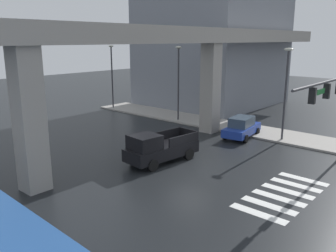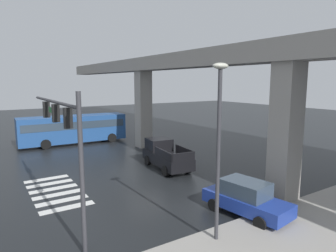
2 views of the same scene
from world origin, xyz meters
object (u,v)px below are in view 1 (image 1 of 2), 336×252
at_px(street_lamp_mid_block, 178,75).
at_px(street_lamp_far_north, 112,69).
at_px(traffic_signal_mast, 332,98).
at_px(pickup_truck, 159,148).
at_px(street_lamp_near_corner, 286,84).
at_px(sedan_blue, 242,127).

relative_size(street_lamp_mid_block, street_lamp_far_north, 1.00).
xyz_separation_m(traffic_signal_mast, street_lamp_mid_block, (4.73, 15.48, 0.00)).
distance_m(pickup_truck, traffic_signal_mast, 10.86).
height_order(street_lamp_near_corner, street_lamp_mid_block, same).
height_order(sedan_blue, traffic_signal_mast, traffic_signal_mast).
height_order(sedan_blue, street_lamp_mid_block, street_lamp_mid_block).
xyz_separation_m(pickup_truck, street_lamp_far_north, (10.16, 16.63, 3.57)).
relative_size(traffic_signal_mast, street_lamp_near_corner, 1.20).
relative_size(pickup_truck, traffic_signal_mast, 0.61).
relative_size(sedan_blue, street_lamp_near_corner, 0.62).
xyz_separation_m(pickup_truck, traffic_signal_mast, (5.43, -8.70, 3.57)).
height_order(pickup_truck, street_lamp_mid_block, street_lamp_mid_block).
height_order(sedan_blue, street_lamp_near_corner, street_lamp_near_corner).
bearing_deg(sedan_blue, street_lamp_far_north, 86.22).
bearing_deg(sedan_blue, pickup_truck, 174.01).
xyz_separation_m(street_lamp_near_corner, street_lamp_far_north, (0.00, 20.53, 0.00)).
bearing_deg(pickup_truck, sedan_blue, -5.99).
bearing_deg(pickup_truck, street_lamp_near_corner, -21.03).
height_order(traffic_signal_mast, street_lamp_mid_block, street_lamp_mid_block).
relative_size(pickup_truck, street_lamp_near_corner, 0.73).
relative_size(pickup_truck, street_lamp_mid_block, 0.73).
relative_size(sedan_blue, traffic_signal_mast, 0.52).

